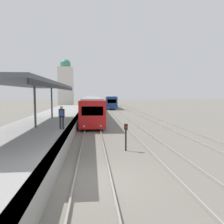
% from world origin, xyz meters
% --- Properties ---
extents(ground_plane, '(240.00, 240.00, 0.00)m').
position_xyz_m(ground_plane, '(0.00, 0.00, 0.00)').
color(ground_plane, slate).
extents(track_platform_line, '(1.51, 120.00, 0.15)m').
position_xyz_m(track_platform_line, '(0.00, 0.00, 0.07)').
color(track_platform_line, gray).
rests_on(track_platform_line, ground_plane).
extents(track_middle_line, '(1.51, 120.00, 0.15)m').
position_xyz_m(track_middle_line, '(4.09, 0.00, 0.07)').
color(track_middle_line, gray).
rests_on(track_middle_line, ground_plane).
extents(platform_canopy, '(4.00, 16.98, 3.33)m').
position_xyz_m(platform_canopy, '(-4.23, 8.03, 4.14)').
color(platform_canopy, '#4C515B').
rests_on(platform_canopy, station_platform).
extents(person_on_platform, '(0.40, 0.40, 1.66)m').
position_xyz_m(person_on_platform, '(-2.21, 7.14, 1.93)').
color(person_on_platform, '#2D2D33').
rests_on(person_on_platform, station_platform).
extents(train_near, '(2.52, 31.70, 2.99)m').
position_xyz_m(train_near, '(0.00, 26.81, 1.66)').
color(train_near, red).
rests_on(train_near, ground_plane).
extents(train_far, '(2.43, 28.73, 2.94)m').
position_xyz_m(train_far, '(4.09, 51.43, 1.63)').
color(train_far, navy).
rests_on(train_far, ground_plane).
extents(signal_post_near, '(0.20, 0.21, 1.66)m').
position_xyz_m(signal_post_near, '(2.03, 4.30, 1.04)').
color(signal_post_near, black).
rests_on(signal_post_near, ground_plane).
extents(distant_domed_building, '(4.00, 4.00, 13.23)m').
position_xyz_m(distant_domed_building, '(-7.53, 54.82, 6.28)').
color(distant_domed_building, silver).
rests_on(distant_domed_building, ground_plane).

